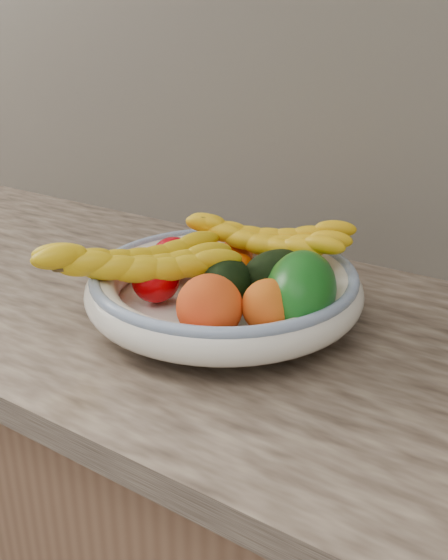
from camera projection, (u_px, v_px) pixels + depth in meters
kitchen_counter at (232, 536)px, 1.09m from camera, size 2.44×0.66×1.40m
fruit_bowl at (224, 287)px, 0.88m from camera, size 0.39×0.39×0.08m
clementine_back_left at (235, 257)px, 0.98m from camera, size 0.07×0.07×0.05m
clementine_back_right at (286, 268)px, 0.94m from camera, size 0.07×0.07×0.05m
clementine_back_mid at (241, 268)px, 0.93m from camera, size 0.05×0.05×0.04m
tomato_left at (174, 257)px, 0.95m from camera, size 0.08×0.08×0.06m
tomato_near_left at (156, 281)px, 0.87m from camera, size 0.08×0.08×0.06m
avocado_center at (226, 282)px, 0.86m from camera, size 0.11×0.12×0.07m
avocado_right at (279, 275)px, 0.88m from camera, size 0.12×0.13×0.07m
green_mango at (301, 290)px, 0.80m from camera, size 0.16×0.18×0.12m
peach_front at (210, 307)px, 0.78m from camera, size 0.09×0.09×0.08m
peach_right at (269, 306)px, 0.78m from camera, size 0.07×0.07×0.07m
banana_bunch_back at (265, 244)px, 0.93m from camera, size 0.29×0.16×0.08m
banana_bunch_front at (137, 268)px, 0.86m from camera, size 0.26×0.30×0.08m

